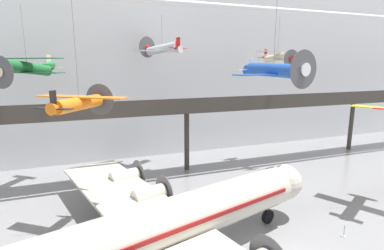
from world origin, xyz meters
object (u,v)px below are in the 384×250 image
(suspended_plane_orange_highwing, at_px, (79,103))
(suspended_plane_blue_trainer, at_px, (273,70))
(suspended_plane_green_biplane, at_px, (27,67))
(suspended_plane_silver_racer, at_px, (162,49))
(suspended_plane_cream_biplane, at_px, (278,57))
(stanchion_barrier, at_px, (344,233))
(airliner_silver_main, at_px, (155,228))

(suspended_plane_orange_highwing, bearing_deg, suspended_plane_blue_trainer, -56.67)
(suspended_plane_green_biplane, bearing_deg, suspended_plane_silver_racer, 132.28)
(suspended_plane_cream_biplane, distance_m, stanchion_barrier, 25.04)
(suspended_plane_green_biplane, xyz_separation_m, stanchion_barrier, (26.17, -21.29, -13.99))
(suspended_plane_silver_racer, xyz_separation_m, stanchion_barrier, (9.89, -23.06, -16.39))
(airliner_silver_main, relative_size, suspended_plane_blue_trainer, 3.72)
(suspended_plane_green_biplane, distance_m, stanchion_barrier, 36.52)
(suspended_plane_silver_racer, relative_size, suspended_plane_blue_trainer, 0.80)
(suspended_plane_blue_trainer, height_order, suspended_plane_cream_biplane, suspended_plane_cream_biplane)
(suspended_plane_green_biplane, height_order, suspended_plane_blue_trainer, suspended_plane_green_biplane)
(suspended_plane_green_biplane, height_order, suspended_plane_orange_highwing, suspended_plane_green_biplane)
(airliner_silver_main, distance_m, suspended_plane_cream_biplane, 30.98)
(suspended_plane_silver_racer, xyz_separation_m, suspended_plane_orange_highwing, (-10.88, -14.62, -5.14))
(suspended_plane_blue_trainer, bearing_deg, airliner_silver_main, -74.77)
(suspended_plane_green_biplane, xyz_separation_m, suspended_plane_blue_trainer, (23.38, -13.70, -0.24))
(suspended_plane_cream_biplane, relative_size, stanchion_barrier, 6.75)
(suspended_plane_silver_racer, relative_size, suspended_plane_orange_highwing, 0.71)
(suspended_plane_green_biplane, distance_m, suspended_plane_orange_highwing, 14.20)
(suspended_plane_silver_racer, xyz_separation_m, suspended_plane_cream_biplane, (15.71, -4.16, -1.02))
(suspended_plane_orange_highwing, bearing_deg, airliner_silver_main, -113.28)
(airliner_silver_main, bearing_deg, suspended_plane_orange_highwing, 105.03)
(airliner_silver_main, distance_m, suspended_plane_silver_racer, 26.49)
(airliner_silver_main, xyz_separation_m, suspended_plane_green_biplane, (-9.80, 20.28, 10.79))
(suspended_plane_silver_racer, height_order, stanchion_barrier, suspended_plane_silver_racer)
(suspended_plane_green_biplane, xyz_separation_m, suspended_plane_orange_highwing, (5.39, -12.85, -2.75))
(airliner_silver_main, relative_size, suspended_plane_orange_highwing, 3.32)
(suspended_plane_green_biplane, height_order, suspended_plane_cream_biplane, suspended_plane_cream_biplane)
(suspended_plane_silver_racer, bearing_deg, airliner_silver_main, 133.96)
(suspended_plane_silver_racer, bearing_deg, suspended_plane_green_biplane, 66.52)
(suspended_plane_cream_biplane, bearing_deg, suspended_plane_blue_trainer, -43.38)
(suspended_plane_green_biplane, bearing_deg, suspended_plane_orange_highwing, 58.85)
(suspended_plane_orange_highwing, height_order, suspended_plane_blue_trainer, suspended_plane_blue_trainer)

